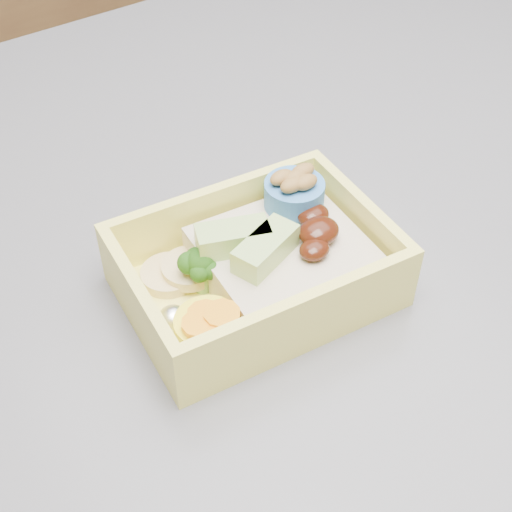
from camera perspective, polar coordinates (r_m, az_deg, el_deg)
island at (r=0.93m, az=9.20°, el=-16.74°), size 1.24×0.84×0.92m
bento_box at (r=0.46m, az=0.45°, el=-0.65°), size 0.18×0.14×0.06m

